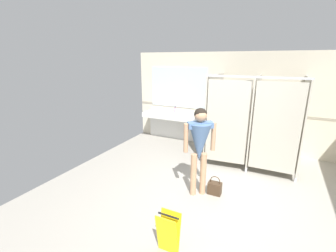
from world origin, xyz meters
TOP-DOWN VIEW (x-y plane):
  - ground_plane at (0.00, 0.00)m, footprint 6.56×6.76m
  - wall_back at (0.00, 3.14)m, footprint 6.56×0.12m
  - wall_back_tile_band at (0.00, 3.08)m, footprint 6.56×0.01m
  - vanity_counter at (-1.99, 2.86)m, footprint 1.87×0.57m
  - mirror_panel at (-1.99, 3.07)m, footprint 1.77×0.02m
  - bathroom_stalls at (0.29, 2.12)m, footprint 1.99×1.51m
  - person_standing at (-0.39, 0.37)m, footprint 0.56×0.56m
  - handbag at (-0.10, 0.49)m, footprint 0.24×0.15m
  - soap_dispenser at (-2.03, 2.95)m, footprint 0.07×0.07m
  - paper_cup at (-2.43, 2.72)m, footprint 0.07×0.07m
  - wet_floor_sign at (-0.29, -1.08)m, footprint 0.28×0.19m

SIDE VIEW (x-z plane):
  - ground_plane at x=0.00m, z-range -0.10..0.00m
  - handbag at x=-0.10m, z-range -0.06..0.31m
  - wet_floor_sign at x=-0.29m, z-range 0.01..0.57m
  - vanity_counter at x=-1.99m, z-range 0.14..1.12m
  - paper_cup at x=-2.43m, z-range 0.86..0.97m
  - soap_dispenser at x=-2.03m, z-range 0.84..1.03m
  - person_standing at x=-0.39m, z-range 0.21..1.84m
  - wall_back_tile_band at x=0.00m, z-range 1.02..1.08m
  - bathroom_stalls at x=0.29m, z-range 0.05..2.14m
  - wall_back at x=0.00m, z-range 0.00..2.60m
  - mirror_panel at x=-1.99m, z-range 1.01..2.18m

